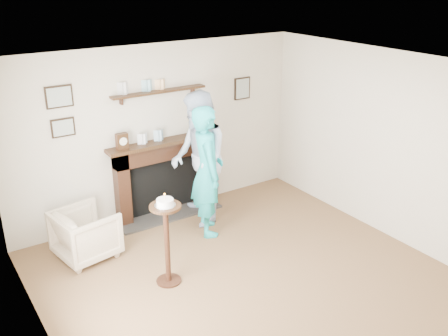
{
  "coord_description": "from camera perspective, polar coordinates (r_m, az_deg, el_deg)",
  "views": [
    {
      "loc": [
        -3.0,
        -3.71,
        3.45
      ],
      "look_at": [
        0.06,
        0.9,
        1.21
      ],
      "focal_mm": 40.0,
      "sensor_mm": 36.0,
      "label": 1
    }
  ],
  "objects": [
    {
      "name": "ground",
      "position": [
        5.88,
        4.47,
        -13.94
      ],
      "size": [
        5.0,
        5.0,
        0.0
      ],
      "primitive_type": "plane",
      "color": "brown",
      "rests_on": "ground"
    },
    {
      "name": "room_shell",
      "position": [
        5.63,
        0.65,
        3.09
      ],
      "size": [
        4.54,
        5.02,
        2.52
      ],
      "color": "beige",
      "rests_on": "ground"
    },
    {
      "name": "woman",
      "position": [
        7.08,
        -1.84,
        -7.14
      ],
      "size": [
        0.63,
        0.76,
        1.81
      ],
      "primitive_type": "imported",
      "rotation": [
        0.0,
        0.0,
        1.23
      ],
      "color": "teal",
      "rests_on": "ground"
    },
    {
      "name": "man",
      "position": [
        7.36,
        -2.77,
        -5.94
      ],
      "size": [
        0.98,
        1.11,
        1.91
      ],
      "primitive_type": "imported",
      "rotation": [
        0.0,
        0.0,
        -1.89
      ],
      "color": "silver",
      "rests_on": "ground"
    },
    {
      "name": "pedestal_table",
      "position": [
        5.7,
        -6.61,
        -6.91
      ],
      "size": [
        0.36,
        0.36,
        1.14
      ],
      "color": "black",
      "rests_on": "ground"
    },
    {
      "name": "armchair",
      "position": [
        6.73,
        -15.23,
        -9.66
      ],
      "size": [
        0.81,
        0.8,
        0.64
      ],
      "primitive_type": "imported",
      "rotation": [
        0.0,
        0.0,
        1.74
      ],
      "color": "tan",
      "rests_on": "ground"
    }
  ]
}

